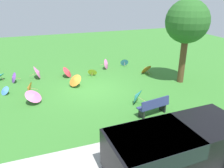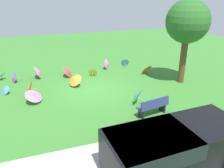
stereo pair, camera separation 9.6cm
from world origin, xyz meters
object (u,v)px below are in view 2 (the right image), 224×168
(parasol_yellow_0, at_px, (93,71))
(parasol_teal_0, at_px, (0,75))
(park_bench, at_px, (153,106))
(parasol_pink_0, at_px, (34,95))
(parasol_pink_2, at_px, (39,72))
(parasol_purple_0, at_px, (13,77))
(parasol_blue_1, at_px, (125,62))
(parasol_orange_4, at_px, (146,69))
(van_dark, at_px, (171,147))
(parasol_orange_0, at_px, (29,88))
(parasol_red_0, at_px, (69,71))
(parasol_teal_1, at_px, (136,96))
(parasol_blue_0, at_px, (5,90))
(parasol_orange_3, at_px, (75,80))
(shade_tree, at_px, (188,22))
(parasol_pink_1, at_px, (107,64))

(parasol_yellow_0, distance_m, parasol_teal_0, 6.18)
(park_bench, height_order, parasol_pink_0, park_bench)
(parasol_pink_2, height_order, parasol_purple_0, parasol_pink_2)
(parasol_blue_1, height_order, parasol_orange_4, parasol_orange_4)
(parasol_pink_0, bearing_deg, parasol_blue_1, -147.47)
(park_bench, height_order, parasol_blue_1, park_bench)
(van_dark, xyz_separation_m, parasol_pink_0, (4.09, -6.55, -0.45))
(parasol_orange_0, relative_size, parasol_red_0, 0.83)
(parasol_teal_0, bearing_deg, parasol_teal_1, 139.38)
(parasol_blue_0, relative_size, parasol_pink_0, 0.58)
(parasol_orange_3, bearing_deg, park_bench, 121.24)
(parasol_yellow_0, bearing_deg, parasol_orange_4, 167.01)
(parasol_orange_4, distance_m, parasol_purple_0, 9.01)
(parasol_blue_1, height_order, parasol_red_0, parasol_red_0)
(parasol_orange_4, bearing_deg, shade_tree, 123.44)
(parasol_teal_1, height_order, parasol_orange_3, parasol_teal_1)
(park_bench, distance_m, parasol_red_0, 7.25)
(shade_tree, height_order, parasol_yellow_0, shade_tree)
(van_dark, bearing_deg, parasol_blue_0, -55.63)
(parasol_red_0, bearing_deg, parasol_purple_0, -2.09)
(parasol_teal_0, distance_m, parasol_pink_2, 2.50)
(parasol_yellow_0, bearing_deg, parasol_pink_0, 37.56)
(parasol_blue_0, relative_size, parasol_purple_0, 0.90)
(parasol_orange_3, distance_m, parasol_purple_0, 4.17)
(parasol_yellow_0, distance_m, parasol_pink_1, 1.80)
(parasol_teal_1, bearing_deg, parasol_pink_1, -93.40)
(park_bench, bearing_deg, parasol_pink_1, -90.80)
(van_dark, distance_m, parasol_orange_4, 9.50)
(van_dark, height_order, parasol_teal_0, van_dark)
(parasol_yellow_0, bearing_deg, shade_tree, 149.54)
(parasol_pink_0, relative_size, parasol_yellow_0, 1.56)
(parasol_blue_1, relative_size, parasol_orange_3, 0.64)
(parasol_teal_1, distance_m, parasol_orange_4, 4.82)
(park_bench, xyz_separation_m, parasol_orange_4, (-2.38, -5.41, -0.08))
(parasol_red_0, height_order, parasol_teal_0, parasol_red_0)
(parasol_teal_0, xyz_separation_m, parasol_purple_0, (-0.85, 0.74, -0.00))
(park_bench, xyz_separation_m, parasol_pink_0, (5.33, -3.19, -0.00))
(parasol_orange_4, bearing_deg, van_dark, 67.56)
(parasol_purple_0, bearing_deg, shade_tree, 161.27)
(parasol_pink_0, relative_size, parasol_pink_1, 1.47)
(parasol_blue_1, relative_size, parasol_orange_4, 0.68)
(parasol_red_0, xyz_separation_m, parasol_orange_4, (-5.35, 1.21, -0.01))
(parasol_yellow_0, distance_m, parasol_red_0, 1.67)
(parasol_red_0, bearing_deg, parasol_pink_1, -166.45)
(parasol_blue_0, height_order, parasol_red_0, parasol_red_0)
(shade_tree, distance_m, parasol_red_0, 8.31)
(parasol_yellow_0, bearing_deg, parasol_teal_1, 102.43)
(parasol_orange_0, bearing_deg, parasol_teal_0, -59.29)
(shade_tree, distance_m, parasol_orange_3, 7.64)
(park_bench, bearing_deg, parasol_orange_0, -38.65)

